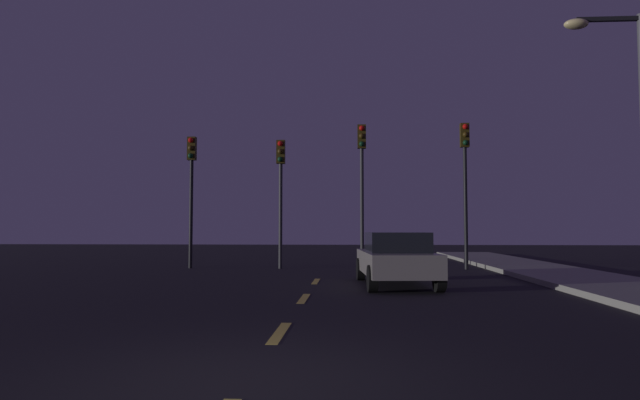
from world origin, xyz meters
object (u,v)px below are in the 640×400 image
object	(u,v)px
traffic_signal_center_right	(362,168)
street_lamp_right	(631,122)
traffic_signal_far_right	(465,167)
car_stopped_ahead	(396,258)
traffic_signal_far_left	(191,176)
traffic_signal_center_left	(281,178)

from	to	relation	value
traffic_signal_center_right	street_lamp_right	xyz separation A→B (m)	(6.09, -7.47, 0.19)
traffic_signal_far_right	car_stopped_ahead	distance (m)	7.36
street_lamp_right	traffic_signal_center_right	bearing A→B (deg)	129.19
traffic_signal_center_right	traffic_signal_far_right	bearing A→B (deg)	0.00
traffic_signal_center_right	street_lamp_right	bearing A→B (deg)	-50.81
traffic_signal_far_left	traffic_signal_far_right	world-z (taller)	traffic_signal_far_right
traffic_signal_center_left	traffic_signal_center_right	world-z (taller)	traffic_signal_center_right
car_stopped_ahead	traffic_signal_far_right	bearing A→B (deg)	62.67
traffic_signal_center_right	traffic_signal_far_right	size ratio (longest dim) A/B	1.00
car_stopped_ahead	street_lamp_right	xyz separation A→B (m)	(5.32, -1.53, 3.24)
street_lamp_right	car_stopped_ahead	bearing A→B (deg)	163.90
traffic_signal_far_left	street_lamp_right	bearing A→B (deg)	-30.60
traffic_signal_far_left	car_stopped_ahead	bearing A→B (deg)	-39.04
street_lamp_right	traffic_signal_center_left	bearing A→B (deg)	140.86
traffic_signal_far_left	traffic_signal_center_right	distance (m)	6.55
traffic_signal_far_left	car_stopped_ahead	world-z (taller)	traffic_signal_far_left
traffic_signal_far_left	traffic_signal_far_right	bearing A→B (deg)	0.00
traffic_signal_far_left	street_lamp_right	distance (m)	14.69
traffic_signal_center_left	car_stopped_ahead	xyz separation A→B (m)	(3.87, -5.94, -2.70)
traffic_signal_far_left	car_stopped_ahead	size ratio (longest dim) A/B	1.18
traffic_signal_center_left	car_stopped_ahead	distance (m)	7.58
traffic_signal_far_left	car_stopped_ahead	xyz separation A→B (m)	(7.32, -5.94, -2.81)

